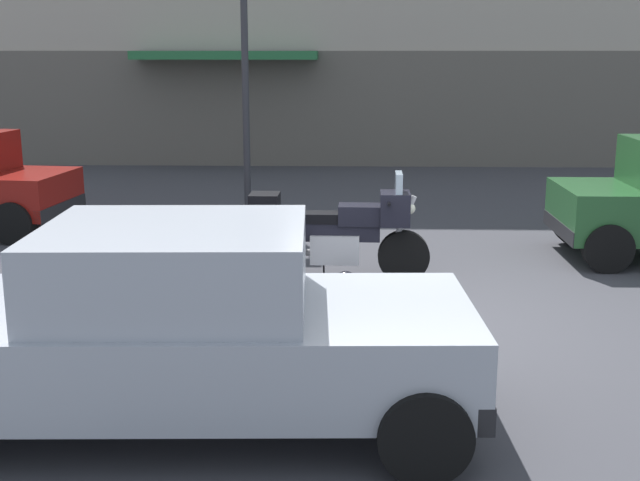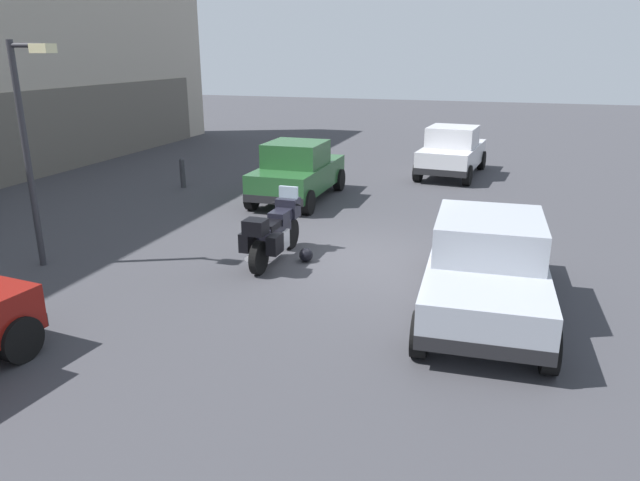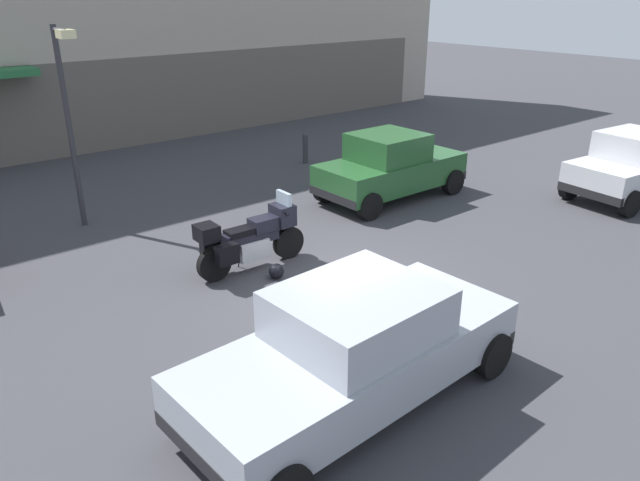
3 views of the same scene
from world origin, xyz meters
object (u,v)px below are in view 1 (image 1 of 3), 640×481
streetlamp_curbside (244,63)px  bollard_curbside (630,180)px  motorcycle (335,232)px  helmet (346,283)px  car_sedan_far (173,327)px

streetlamp_curbside → bollard_curbside: bearing=8.6°
motorcycle → helmet: bearing=-75.7°
motorcycle → streetlamp_curbside: bearing=112.4°
motorcycle → streetlamp_curbside: (-1.60, 4.11, 1.98)m
motorcycle → bollard_curbside: size_ratio=2.47×
motorcycle → car_sedan_far: 4.26m
motorcycle → bollard_curbside: (5.33, 5.16, -0.13)m
streetlamp_curbside → car_sedan_far: bearing=-86.9°
helmet → car_sedan_far: size_ratio=0.06×
helmet → bollard_curbside: size_ratio=0.31×
streetlamp_curbside → bollard_curbside: streetlamp_curbside is taller
helmet → bollard_curbside: bearing=48.0°
helmet → motorcycle: bearing=103.1°
car_sedan_far → bollard_curbside: (6.48, 9.26, -0.30)m
car_sedan_far → bollard_curbside: car_sedan_far is taller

